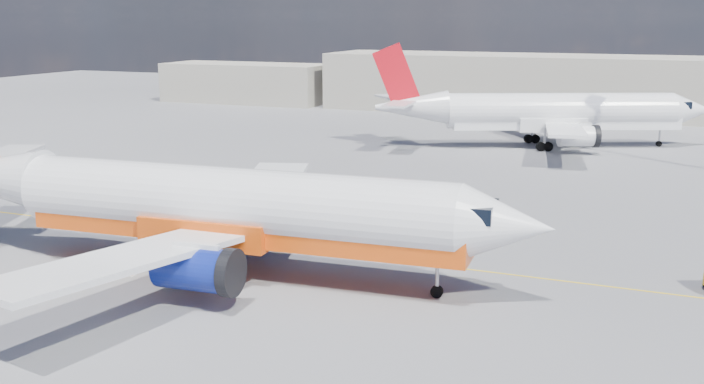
% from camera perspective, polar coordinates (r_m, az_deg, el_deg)
% --- Properties ---
extents(ground, '(240.00, 240.00, 0.00)m').
position_cam_1_polar(ground, '(42.82, -3.10, -5.53)').
color(ground, '#5E5D62').
rests_on(ground, ground).
extents(taxi_line, '(70.00, 0.15, 0.01)m').
position_cam_1_polar(taxi_line, '(45.41, -1.48, -4.43)').
color(taxi_line, yellow).
rests_on(taxi_line, ground).
extents(terminal_main, '(70.00, 14.00, 8.00)m').
position_cam_1_polar(terminal_main, '(112.79, 15.96, 7.47)').
color(terminal_main, beige).
rests_on(terminal_main, ground).
extents(terminal_annex, '(26.00, 10.00, 6.00)m').
position_cam_1_polar(terminal_annex, '(125.82, -7.68, 7.88)').
color(terminal_annex, beige).
rests_on(terminal_annex, ground).
extents(main_jet, '(36.19, 28.57, 10.97)m').
position_cam_1_polar(main_jet, '(41.63, -10.00, -1.00)').
color(main_jet, white).
rests_on(main_jet, ground).
extents(second_jet, '(34.84, 26.23, 10.74)m').
position_cam_1_polar(second_jet, '(83.70, 14.14, 5.61)').
color(second_jet, white).
rests_on(second_jet, ground).
extents(traffic_cone, '(0.36, 0.36, 0.51)m').
position_cam_1_polar(traffic_cone, '(43.06, -15.79, -5.55)').
color(traffic_cone, white).
rests_on(traffic_cone, ground).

